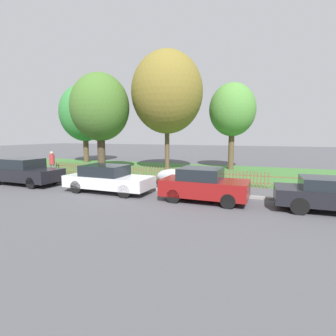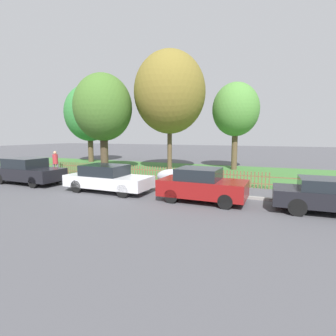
# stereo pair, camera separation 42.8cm
# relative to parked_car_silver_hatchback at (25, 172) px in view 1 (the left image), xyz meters

# --- Properties ---
(ground_plane) EXTENTS (120.00, 120.00, 0.00)m
(ground_plane) POSITION_rel_parked_car_silver_hatchback_xyz_m (5.92, 1.11, -0.76)
(ground_plane) COLOR #4C4C51
(kerb_stone) EXTENTS (43.15, 0.20, 0.12)m
(kerb_stone) POSITION_rel_parked_car_silver_hatchback_xyz_m (5.92, 1.21, -0.70)
(kerb_stone) COLOR gray
(kerb_stone) RESTS_ON ground
(grass_strip) EXTENTS (43.15, 10.05, 0.01)m
(grass_strip) POSITION_rel_parked_car_silver_hatchback_xyz_m (5.92, 8.89, -0.76)
(grass_strip) COLOR #3D7033
(grass_strip) RESTS_ON ground
(park_fence) EXTENTS (43.15, 0.05, 0.90)m
(park_fence) POSITION_rel_parked_car_silver_hatchback_xyz_m (5.92, 3.87, -0.31)
(park_fence) COLOR brown
(park_fence) RESTS_ON ground
(parked_car_silver_hatchback) EXTENTS (4.51, 1.88, 1.52)m
(parked_car_silver_hatchback) POSITION_rel_parked_car_silver_hatchback_xyz_m (0.00, 0.00, 0.00)
(parked_car_silver_hatchback) COLOR black
(parked_car_silver_hatchback) RESTS_ON ground
(parked_car_black_saloon) EXTENTS (4.47, 1.81, 1.38)m
(parked_car_black_saloon) POSITION_rel_parked_car_silver_hatchback_xyz_m (5.74, -0.04, -0.06)
(parked_car_black_saloon) COLOR silver
(parked_car_black_saloon) RESTS_ON ground
(parked_car_navy_estate) EXTENTS (3.75, 1.84, 1.47)m
(parked_car_navy_estate) POSITION_rel_parked_car_silver_hatchback_xyz_m (10.71, -0.08, -0.03)
(parked_car_navy_estate) COLOR maroon
(parked_car_navy_estate) RESTS_ON ground
(parked_car_red_compact) EXTENTS (4.39, 1.85, 1.30)m
(parked_car_red_compact) POSITION_rel_parked_car_silver_hatchback_xyz_m (15.71, 0.03, -0.08)
(parked_car_red_compact) COLOR black
(parked_car_red_compact) RESTS_ON ground
(covered_motorcycle) EXTENTS (1.98, 0.94, 1.05)m
(covered_motorcycle) POSITION_rel_parked_car_silver_hatchback_xyz_m (8.56, 2.15, -0.13)
(covered_motorcycle) COLOR black
(covered_motorcycle) RESTS_ON ground
(tree_nearest_kerb) EXTENTS (5.12, 5.12, 8.12)m
(tree_nearest_kerb) POSITION_rel_parked_car_silver_hatchback_xyz_m (-4.88, 11.77, 4.39)
(tree_nearest_kerb) COLOR brown
(tree_nearest_kerb) RESTS_ON ground
(tree_behind_motorcycle) EXTENTS (4.46, 4.46, 7.56)m
(tree_behind_motorcycle) POSITION_rel_parked_car_silver_hatchback_xyz_m (1.13, 6.02, 4.19)
(tree_behind_motorcycle) COLOR #473828
(tree_behind_motorcycle) RESTS_ON ground
(tree_mid_park) EXTENTS (5.53, 5.53, 9.33)m
(tree_mid_park) POSITION_rel_parked_car_silver_hatchback_xyz_m (5.74, 8.28, 5.38)
(tree_mid_park) COLOR brown
(tree_mid_park) RESTS_ON ground
(tree_far_left) EXTENTS (3.78, 3.78, 7.13)m
(tree_far_left) POSITION_rel_parked_car_silver_hatchback_xyz_m (10.36, 11.23, 4.15)
(tree_far_left) COLOR brown
(tree_far_left) RESTS_ON ground
(pedestrian_near_fence) EXTENTS (0.49, 0.49, 1.75)m
(pedestrian_near_fence) POSITION_rel_parked_car_silver_hatchback_xyz_m (-0.86, 2.98, 0.23)
(pedestrian_near_fence) COLOR slate
(pedestrian_near_fence) RESTS_ON ground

